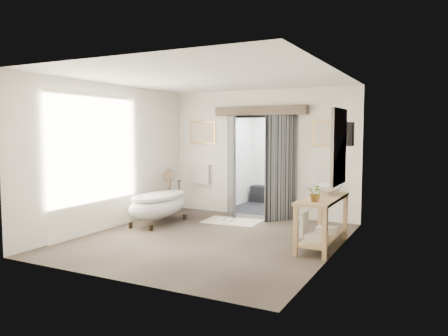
{
  "coord_description": "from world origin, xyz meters",
  "views": [
    {
      "loc": [
        3.79,
        -6.83,
        1.95
      ],
      "look_at": [
        0.0,
        0.6,
        1.25
      ],
      "focal_mm": 35.0,
      "sensor_mm": 36.0,
      "label": 1
    }
  ],
  "objects_px": {
    "vanity": "(321,217)",
    "basin": "(327,190)",
    "clawfoot_tub": "(159,204)",
    "rug": "(232,221)"
  },
  "relations": [
    {
      "from": "vanity",
      "to": "basin",
      "type": "relative_size",
      "value": 3.31
    },
    {
      "from": "clawfoot_tub",
      "to": "vanity",
      "type": "height_order",
      "value": "vanity"
    },
    {
      "from": "clawfoot_tub",
      "to": "rug",
      "type": "height_order",
      "value": "clawfoot_tub"
    },
    {
      "from": "clawfoot_tub",
      "to": "rug",
      "type": "distance_m",
      "value": 1.62
    },
    {
      "from": "rug",
      "to": "basin",
      "type": "relative_size",
      "value": 2.48
    },
    {
      "from": "vanity",
      "to": "rug",
      "type": "height_order",
      "value": "vanity"
    },
    {
      "from": "vanity",
      "to": "rug",
      "type": "xyz_separation_m",
      "value": [
        -2.25,
        1.2,
        -0.5
      ]
    },
    {
      "from": "rug",
      "to": "basin",
      "type": "xyz_separation_m",
      "value": [
        2.26,
        -0.82,
        0.93
      ]
    },
    {
      "from": "vanity",
      "to": "clawfoot_tub",
      "type": "bearing_deg",
      "value": 175.4
    },
    {
      "from": "vanity",
      "to": "rug",
      "type": "relative_size",
      "value": 1.33
    }
  ]
}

